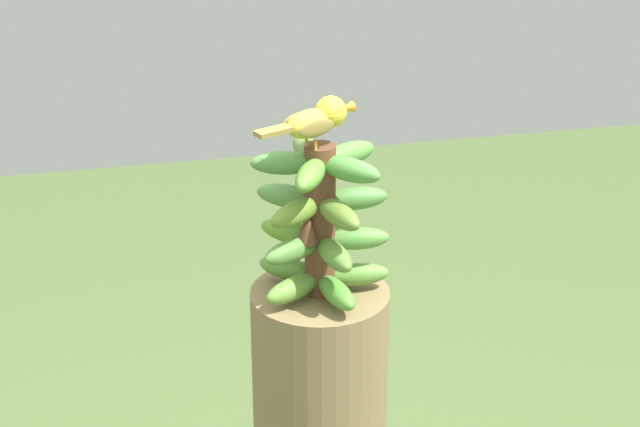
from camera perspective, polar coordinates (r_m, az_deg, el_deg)
name	(u,v)px	position (r m, az deg, el deg)	size (l,w,h in m)	color
banana_bunch	(320,221)	(1.88, -0.01, -0.38)	(0.24, 0.24, 0.27)	brown
perched_bird	(318,119)	(1.81, -0.12, 4.81)	(0.18, 0.09, 0.08)	#C68933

